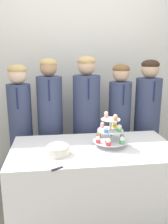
{
  "coord_description": "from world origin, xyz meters",
  "views": [
    {
      "loc": [
        -0.34,
        -1.57,
        1.53
      ],
      "look_at": [
        -0.08,
        0.42,
        1.04
      ],
      "focal_mm": 38.0,
      "sensor_mm": 36.0,
      "label": 1
    }
  ],
  "objects_px": {
    "round_cake": "(58,150)",
    "cake_knife": "(64,167)",
    "student_0": "(21,130)",
    "student_1": "(51,128)",
    "cupcake_stand": "(111,132)",
    "student_4": "(146,125)",
    "student_2": "(86,126)",
    "student_3": "(119,127)"
  },
  "relations": [
    {
      "from": "student_4",
      "to": "student_2",
      "type": "bearing_deg",
      "value": 180.0
    },
    {
      "from": "round_cake",
      "to": "student_1",
      "type": "height_order",
      "value": "student_1"
    },
    {
      "from": "cupcake_stand",
      "to": "student_2",
      "type": "height_order",
      "value": "student_2"
    },
    {
      "from": "cake_knife",
      "to": "round_cake",
      "type": "bearing_deg",
      "value": 71.35
    },
    {
      "from": "cupcake_stand",
      "to": "student_1",
      "type": "relative_size",
      "value": 0.21
    },
    {
      "from": "student_1",
      "to": "student_4",
      "type": "distance_m",
      "value": 1.13
    },
    {
      "from": "round_cake",
      "to": "cake_knife",
      "type": "xyz_separation_m",
      "value": [
        0.03,
        -0.21,
        -0.05
      ]
    },
    {
      "from": "student_4",
      "to": "round_cake",
      "type": "bearing_deg",
      "value": -144.01
    },
    {
      "from": "student_1",
      "to": "student_2",
      "type": "xyz_separation_m",
      "value": [
        0.41,
        0.0,
        0.01
      ]
    },
    {
      "from": "cake_knife",
      "to": "student_0",
      "type": "height_order",
      "value": "student_0"
    },
    {
      "from": "cupcake_stand",
      "to": "student_0",
      "type": "distance_m",
      "value": 1.08
    },
    {
      "from": "cupcake_stand",
      "to": "student_4",
      "type": "distance_m",
      "value": 0.87
    },
    {
      "from": "cake_knife",
      "to": "cupcake_stand",
      "type": "distance_m",
      "value": 0.58
    },
    {
      "from": "round_cake",
      "to": "cake_knife",
      "type": "bearing_deg",
      "value": -80.44
    },
    {
      "from": "round_cake",
      "to": "student_3",
      "type": "xyz_separation_m",
      "value": [
        0.73,
        0.77,
        -0.08
      ]
    },
    {
      "from": "student_2",
      "to": "student_3",
      "type": "bearing_deg",
      "value": -0.0
    },
    {
      "from": "student_2",
      "to": "student_4",
      "type": "bearing_deg",
      "value": -0.0
    },
    {
      "from": "student_0",
      "to": "student_1",
      "type": "relative_size",
      "value": 0.96
    },
    {
      "from": "student_0",
      "to": "round_cake",
      "type": "bearing_deg",
      "value": -62.9
    },
    {
      "from": "round_cake",
      "to": "student_0",
      "type": "relative_size",
      "value": 0.19
    },
    {
      "from": "student_0",
      "to": "student_3",
      "type": "height_order",
      "value": "student_0"
    },
    {
      "from": "round_cake",
      "to": "student_4",
      "type": "bearing_deg",
      "value": 35.99
    },
    {
      "from": "student_2",
      "to": "cake_knife",
      "type": "bearing_deg",
      "value": -107.32
    },
    {
      "from": "student_1",
      "to": "student_3",
      "type": "height_order",
      "value": "student_1"
    },
    {
      "from": "student_2",
      "to": "student_4",
      "type": "distance_m",
      "value": 0.72
    },
    {
      "from": "student_1",
      "to": "round_cake",
      "type": "bearing_deg",
      "value": -84.93
    },
    {
      "from": "round_cake",
      "to": "student_4",
      "type": "height_order",
      "value": "student_4"
    },
    {
      "from": "cake_knife",
      "to": "student_1",
      "type": "relative_size",
      "value": 0.19
    },
    {
      "from": "student_2",
      "to": "student_0",
      "type": "bearing_deg",
      "value": -180.0
    },
    {
      "from": "student_0",
      "to": "student_2",
      "type": "height_order",
      "value": "student_2"
    },
    {
      "from": "cupcake_stand",
      "to": "student_1",
      "type": "bearing_deg",
      "value": 131.13
    },
    {
      "from": "round_cake",
      "to": "student_0",
      "type": "distance_m",
      "value": 0.87
    },
    {
      "from": "round_cake",
      "to": "student_0",
      "type": "bearing_deg",
      "value": 117.1
    },
    {
      "from": "student_2",
      "to": "student_3",
      "type": "relative_size",
      "value": 1.06
    },
    {
      "from": "round_cake",
      "to": "cupcake_stand",
      "type": "height_order",
      "value": "cupcake_stand"
    },
    {
      "from": "cupcake_stand",
      "to": "student_2",
      "type": "bearing_deg",
      "value": 102.12
    },
    {
      "from": "student_4",
      "to": "cake_knife",
      "type": "bearing_deg",
      "value": -136.41
    },
    {
      "from": "cupcake_stand",
      "to": "student_3",
      "type": "distance_m",
      "value": 0.69
    },
    {
      "from": "student_3",
      "to": "student_4",
      "type": "bearing_deg",
      "value": 0.0
    },
    {
      "from": "cake_knife",
      "to": "student_3",
      "type": "distance_m",
      "value": 1.2
    },
    {
      "from": "student_0",
      "to": "student_1",
      "type": "height_order",
      "value": "student_1"
    },
    {
      "from": "student_0",
      "to": "student_2",
      "type": "bearing_deg",
      "value": 0.0
    }
  ]
}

